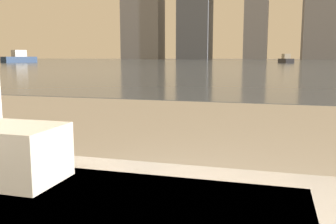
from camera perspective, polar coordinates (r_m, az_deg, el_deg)
The scene contains 6 objects.
towel_stack at distance 1.16m, azimuth -22.99°, elevation -5.79°, with size 0.29×0.21×0.16m.
harbor_water at distance 62.05m, azimuth 15.47°, elevation 7.36°, with size 180.00×110.00×0.01m.
harbor_boat_1 at distance 53.39m, azimuth 17.52°, elevation 7.61°, with size 2.07×3.45×1.22m.
harbor_boat_2 at distance 58.49m, azimuth -21.73°, elevation 7.64°, with size 3.37×5.03×1.79m.
skyline_tower_1 at distance 121.19m, azimuth 4.15°, elevation 13.92°, with size 9.83×10.05×24.93m.
skyline_tower_2 at distance 119.32m, azimuth 13.41°, elevation 16.10°, with size 6.76×9.19×34.39m.
Camera 1 is at (0.66, -0.04, 0.86)m, focal length 40.00 mm.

